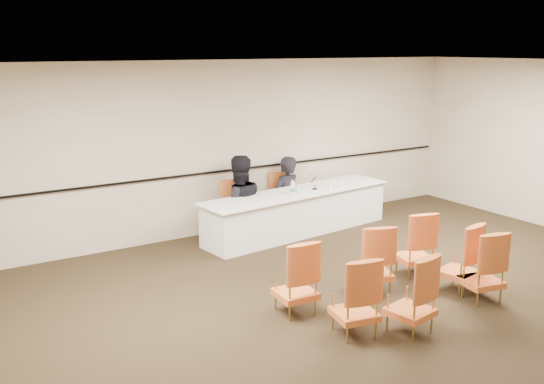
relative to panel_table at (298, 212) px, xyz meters
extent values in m
plane|color=black|center=(-0.94, -3.20, -0.37)|extent=(10.00, 10.00, 0.00)
plane|color=silver|center=(-0.94, -3.20, 2.63)|extent=(10.00, 10.00, 0.00)
cube|color=#B2A78B|center=(-0.94, 0.80, 1.13)|extent=(10.00, 0.04, 3.00)
cube|color=black|center=(-0.94, 0.76, 0.73)|extent=(9.80, 0.04, 0.03)
imported|color=black|center=(0.13, 0.57, 0.03)|extent=(0.72, 0.57, 1.74)
imported|color=black|center=(-0.93, 0.45, 0.08)|extent=(1.06, 0.90, 1.91)
cube|color=white|center=(0.38, -0.04, 0.38)|extent=(0.33, 0.27, 0.00)
cylinder|color=white|center=(-0.03, -0.05, 0.42)|extent=(0.07, 0.07, 0.10)
cylinder|color=white|center=(0.63, -0.10, 0.44)|extent=(0.10, 0.10, 0.12)
camera|label=1|loc=(-5.84, -8.47, 2.84)|focal=40.00mm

